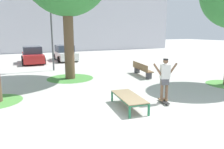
% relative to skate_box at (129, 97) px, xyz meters
% --- Properties ---
extents(ground_plane, '(120.00, 120.00, 0.00)m').
position_rel_skate_box_xyz_m(ground_plane, '(-0.10, -0.94, -0.41)').
color(ground_plane, '#B7B5AD').
extents(building_facade, '(42.68, 4.00, 10.30)m').
position_rel_skate_box_xyz_m(building_facade, '(-1.01, 25.58, 4.73)').
color(building_facade, silver).
rests_on(building_facade, ground).
extents(skate_box, '(0.96, 1.97, 0.46)m').
position_rel_skate_box_xyz_m(skate_box, '(0.00, 0.00, 0.00)').
color(skate_box, '#237A4C').
rests_on(skate_box, ground).
extents(skateboard, '(0.40, 0.82, 0.09)m').
position_rel_skate_box_xyz_m(skateboard, '(1.55, -0.09, -0.34)').
color(skateboard, black).
rests_on(skateboard, ground).
extents(skater, '(0.99, 0.37, 1.69)m').
position_rel_skate_box_xyz_m(skater, '(1.55, -0.09, 0.66)').
color(skater, brown).
rests_on(skater, skateboard).
extents(grass_patch_mid_back, '(2.79, 2.79, 0.01)m').
position_rel_skate_box_xyz_m(grass_patch_mid_back, '(-0.76, 6.00, -0.41)').
color(grass_patch_mid_back, '#47893D').
rests_on(grass_patch_mid_back, ground).
extents(car_red, '(1.96, 4.22, 1.50)m').
position_rel_skate_box_xyz_m(car_red, '(-2.29, 13.94, 0.28)').
color(car_red, red).
rests_on(car_red, ground).
extents(car_white, '(1.93, 4.21, 1.50)m').
position_rel_skate_box_xyz_m(car_white, '(0.78, 14.53, 0.28)').
color(car_white, silver).
rests_on(car_white, ground).
extents(park_bench, '(0.83, 2.44, 0.83)m').
position_rel_skate_box_xyz_m(park_bench, '(3.64, 4.86, 0.03)').
color(park_bench, brown).
rests_on(park_bench, ground).
extents(light_post, '(0.36, 0.36, 5.83)m').
position_rel_skate_box_xyz_m(light_post, '(-1.21, 9.23, 3.41)').
color(light_post, '#4C4C51').
rests_on(light_post, ground).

